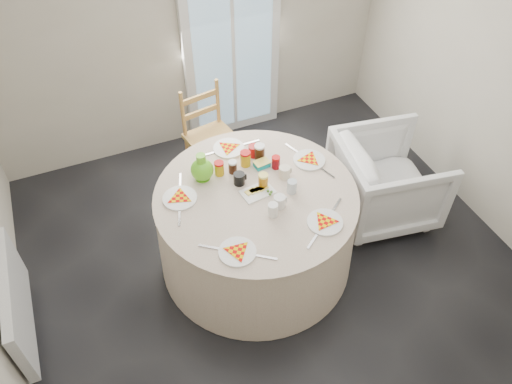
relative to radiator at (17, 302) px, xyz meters
name	(u,v)px	position (x,y,z in m)	size (l,w,h in m)	color
floor	(274,268)	(1.94, -0.20, -0.38)	(4.00, 4.00, 0.00)	black
wall_back	(188,22)	(1.94, 1.80, 0.92)	(4.00, 0.02, 2.60)	#BCB5A3
glass_door	(232,41)	(2.34, 1.75, 0.67)	(1.00, 0.08, 2.10)	silver
radiator	(17,302)	(0.00, 0.00, 0.00)	(0.07, 1.00, 0.55)	silver
table	(256,229)	(1.84, -0.03, -0.01)	(1.60, 1.60, 0.81)	beige
wooden_chair	(212,138)	(1.86, 1.09, 0.09)	(0.43, 0.41, 0.97)	tan
armchair	(386,180)	(3.12, 0.03, 0.01)	(0.84, 0.79, 0.87)	white
place_settings	(256,195)	(1.84, -0.03, 0.39)	(1.40, 1.40, 0.03)	white
jar_cluster	(247,167)	(1.87, 0.23, 0.44)	(0.50, 0.25, 0.15)	brown
butter_tub	(262,166)	(2.01, 0.24, 0.41)	(0.12, 0.09, 0.05)	#09A4B0
green_pitcher	(202,170)	(1.53, 0.29, 0.49)	(0.18, 0.18, 0.23)	#5FC720
cheese_platter	(258,193)	(1.86, -0.02, 0.39)	(0.25, 0.16, 0.03)	silver
mugs_glasses	(267,184)	(1.95, 0.00, 0.43)	(0.65, 0.65, 0.12)	gray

